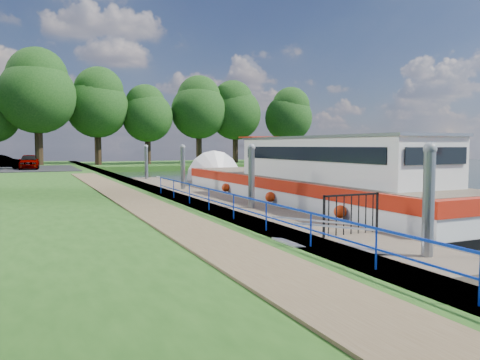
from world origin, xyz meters
name	(u,v)px	position (x,y,z in m)	size (l,w,h in m)	color
ground	(410,268)	(0.00, 0.00, 0.00)	(160.00, 160.00, 0.00)	black
bank_edge	(149,195)	(-2.55, 15.00, 0.39)	(1.10, 90.00, 0.78)	#473D2D
far_bank	(191,165)	(12.00, 52.00, 0.30)	(60.00, 18.00, 0.60)	#224C15
footpath	(144,205)	(-4.40, 8.00, 0.80)	(1.60, 40.00, 0.05)	brown
blue_fence	(249,204)	(-2.75, 3.00, 1.31)	(0.04, 18.04, 0.72)	#0C2DBF
pontoon	(211,201)	(0.00, 13.00, 0.18)	(2.50, 30.00, 0.56)	brown
mooring_piles	(211,179)	(0.00, 13.00, 1.28)	(0.30, 27.30, 3.55)	gray
gangway	(332,245)	(-1.85, 0.50, 0.63)	(2.58, 1.00, 0.92)	#A5A8AD
gate_panel	(351,208)	(0.00, 2.20, 1.15)	(1.85, 0.05, 1.15)	black
barge	(295,183)	(3.60, 11.10, 1.09)	(4.36, 21.15, 4.78)	black
horizon_trees	(87,102)	(-1.61, 48.68, 7.95)	(54.38, 10.03, 12.87)	#332316
car_a	(29,162)	(-7.95, 36.39, 1.50)	(1.56, 3.88, 1.32)	#999999
car_b	(2,162)	(-10.10, 37.86, 1.45)	(1.30, 3.73, 1.23)	#999999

